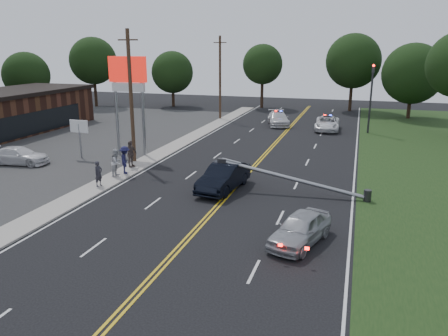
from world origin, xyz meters
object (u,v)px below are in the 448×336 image
(utility_pole_mid, at_px, (131,97))
(small_sign, at_px, (79,130))
(waiting_sedan, at_px, (300,229))
(bystander_a, at_px, (98,174))
(fallen_streetlight, at_px, (300,181))
(traffic_signal, at_px, (371,93))
(bystander_c, at_px, (125,160))
(utility_pole_far, at_px, (220,78))
(pylon_sign, at_px, (128,82))
(emergency_a, at_px, (327,123))
(emergency_b, at_px, (278,119))
(parked_car, at_px, (19,156))
(bystander_d, at_px, (130,154))
(bystander_b, at_px, (117,162))
(crashed_sedan, at_px, (223,177))

(utility_pole_mid, bearing_deg, small_sign, 180.00)
(waiting_sedan, bearing_deg, bystander_a, 178.93)
(fallen_streetlight, bearing_deg, traffic_signal, 79.41)
(bystander_c, bearing_deg, utility_pole_far, -26.49)
(pylon_sign, relative_size, fallen_streetlight, 0.85)
(waiting_sedan, distance_m, emergency_a, 29.18)
(utility_pole_mid, xyz_separation_m, emergency_b, (7.67, 19.89, -4.31))
(emergency_b, bearing_deg, pylon_sign, -133.09)
(fallen_streetlight, bearing_deg, parked_car, 177.59)
(traffic_signal, relative_size, bystander_d, 3.54)
(fallen_streetlight, bearing_deg, small_sign, 167.60)
(parked_car, relative_size, emergency_b, 0.86)
(bystander_c, bearing_deg, bystander_a, 147.75)
(traffic_signal, distance_m, bystander_c, 27.06)
(fallen_streetlight, distance_m, emergency_a, 22.37)
(small_sign, xyz_separation_m, bystander_b, (5.64, -4.01, -1.26))
(crashed_sedan, relative_size, parked_car, 1.09)
(pylon_sign, height_order, traffic_signal, pylon_sign)
(utility_pole_far, bearing_deg, utility_pole_mid, -90.00)
(fallen_streetlight, relative_size, emergency_a, 1.75)
(emergency_a, height_order, bystander_d, bystander_d)
(utility_pole_mid, relative_size, emergency_b, 1.87)
(utility_pole_mid, distance_m, emergency_a, 23.08)
(traffic_signal, bearing_deg, parked_car, -140.62)
(traffic_signal, height_order, emergency_b, traffic_signal)
(utility_pole_far, xyz_separation_m, bystander_b, (0.84, -26.01, -4.01))
(utility_pole_mid, xyz_separation_m, bystander_d, (0.62, -1.67, -3.97))
(utility_pole_mid, height_order, bystander_c, utility_pole_mid)
(bystander_a, bearing_deg, emergency_a, -14.88)
(small_sign, height_order, crashed_sedan, small_sign)
(utility_pole_far, height_order, bystander_b, utility_pole_far)
(waiting_sedan, bearing_deg, bystander_b, 170.46)
(waiting_sedan, bearing_deg, crashed_sedan, 148.70)
(crashed_sedan, bearing_deg, traffic_signal, 75.37)
(emergency_a, bearing_deg, crashed_sedan, -103.73)
(utility_pole_mid, bearing_deg, fallen_streetlight, -16.64)
(traffic_signal, bearing_deg, emergency_b, 169.09)
(crashed_sedan, bearing_deg, bystander_a, -158.60)
(small_sign, bearing_deg, traffic_signal, 38.90)
(crashed_sedan, relative_size, bystander_a, 3.06)
(pylon_sign, xyz_separation_m, bystander_b, (2.14, -6.01, -4.93))
(utility_pole_far, bearing_deg, bystander_d, -88.50)
(waiting_sedan, relative_size, bystander_b, 2.22)
(traffic_signal, height_order, emergency_a, traffic_signal)
(utility_pole_far, relative_size, parked_car, 2.18)
(utility_pole_far, distance_m, crashed_sedan, 28.09)
(bystander_a, bearing_deg, utility_pole_mid, 19.91)
(bystander_a, distance_m, bystander_c, 3.08)
(crashed_sedan, relative_size, bystander_d, 2.51)
(traffic_signal, relative_size, utility_pole_mid, 0.70)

